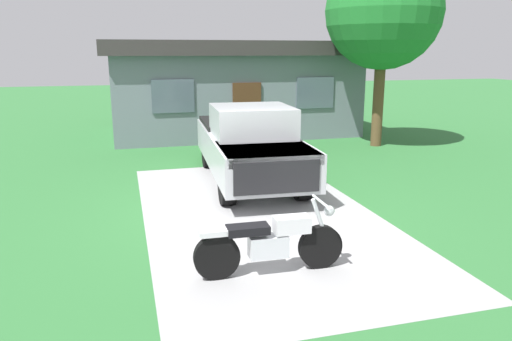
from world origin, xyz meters
TOP-DOWN VIEW (x-y plane):
  - ground_plane at (0.00, 0.00)m, footprint 80.00×80.00m
  - driveway_pad at (0.00, 0.00)m, footprint 4.46×8.54m
  - motorcycle at (-0.54, -2.55)m, footprint 2.21×0.70m
  - pickup_truck at (0.45, 2.60)m, footprint 2.33×5.73m
  - shade_tree at (5.80, 5.89)m, footprint 3.77×3.77m
  - neighbor_house at (1.66, 10.02)m, footprint 9.60×5.60m

SIDE VIEW (x-z plane):
  - ground_plane at x=0.00m, z-range 0.00..0.00m
  - driveway_pad at x=0.00m, z-range 0.00..0.01m
  - motorcycle at x=-0.54m, z-range -0.07..1.02m
  - pickup_truck at x=0.45m, z-range 0.00..1.90m
  - neighbor_house at x=1.66m, z-range 0.04..3.54m
  - shade_tree at x=5.80m, z-range 1.25..7.55m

